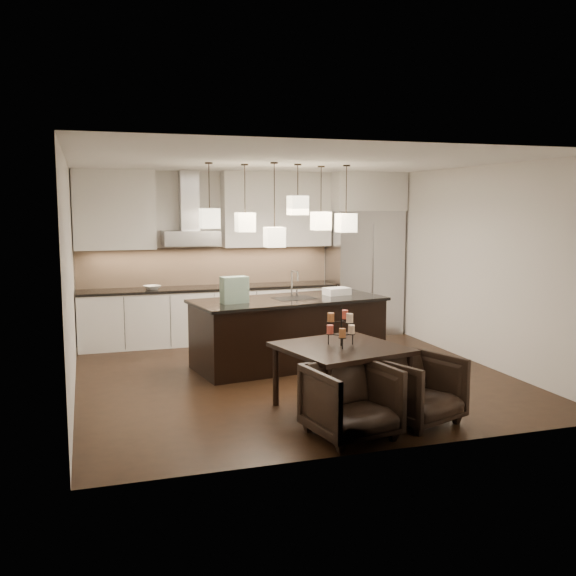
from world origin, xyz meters
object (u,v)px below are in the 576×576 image
object	(u,v)px
dining_table	(341,378)
armchair_left	(351,401)
refrigerator	(364,272)
island_body	(288,334)
armchair_right	(418,389)

from	to	relation	value
dining_table	armchair_left	xyz separation A→B (m)	(-0.22, -0.79, -0.00)
refrigerator	dining_table	distance (m)	4.47
island_body	armchair_right	world-z (taller)	island_body
island_body	dining_table	bearing A→B (deg)	-100.63
refrigerator	armchair_left	size ratio (longest dim) A/B	2.71
island_body	armchair_right	distance (m)	2.75
island_body	dining_table	world-z (taller)	island_body
island_body	armchair_left	bearing A→B (deg)	-104.47
armchair_left	island_body	bearing A→B (deg)	74.21
dining_table	armchair_right	xyz separation A→B (m)	(0.61, -0.60, -0.01)
refrigerator	armchair_left	xyz separation A→B (m)	(-2.26, -4.71, -0.71)
armchair_left	armchair_right	distance (m)	0.85
dining_table	armchair_right	distance (m)	0.86
refrigerator	armchair_left	world-z (taller)	refrigerator
armchair_right	dining_table	bearing A→B (deg)	115.41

